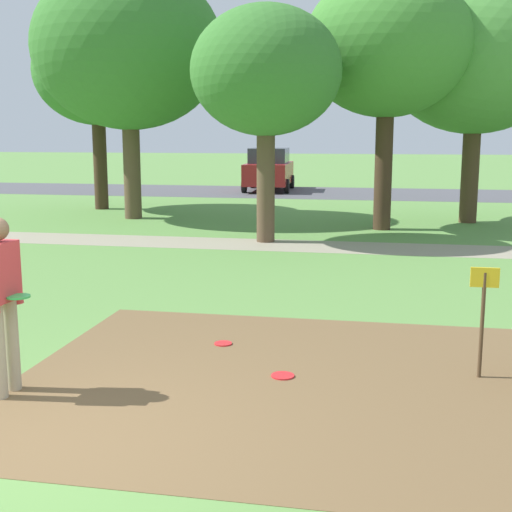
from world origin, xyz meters
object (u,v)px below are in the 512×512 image
Objects in this scene: tree_mid_center at (477,55)px; player_foreground_watching at (2,296)px; tree_mid_right at (387,46)px; tree_near_left at (266,72)px; tree_mid_left at (97,72)px; tree_near_right at (128,49)px; parked_car_leftmost at (269,169)px; frisbee_scattered_a at (283,376)px; frisbee_by_tee at (223,344)px.

player_foreground_watching is at bearing -112.31° from tree_mid_center.
tree_mid_right reaches higher than player_foreground_watching.
tree_near_left is (0.82, 9.70, 2.84)m from player_foreground_watching.
tree_mid_right is (-2.37, -1.88, 0.06)m from tree_mid_center.
tree_mid_left is 9.72m from tree_mid_right.
tree_near_right is 11.47m from parked_car_leftmost.
tree_mid_right is (9.16, -3.25, 0.20)m from tree_mid_left.
player_foreground_watching is 7.11× the size of frisbee_scattered_a.
tree_mid_center is at bearing -6.78° from tree_mid_left.
tree_mid_center is 3.03m from tree_mid_right.
tree_mid_left is (-8.25, 14.59, 4.40)m from frisbee_scattered_a.
parked_car_leftmost is at bearing 63.18° from tree_mid_left.
tree_near_left is (-0.85, 7.80, 3.80)m from frisbee_by_tee.
tree_near_left reaches higher than frisbee_by_tee.
tree_mid_center reaches higher than parked_car_leftmost.
tree_near_right is 1.11× the size of tree_mid_right.
player_foreground_watching is 0.32× the size of tree_near_left.
frisbee_scattered_a is 0.03× the size of tree_near_right.
player_foreground_watching reaches higher than frisbee_by_tee.
frisbee_scattered_a is 17.33m from tree_mid_left.
parked_car_leftmost is at bearing 77.89° from tree_near_right.
parked_car_leftmost is at bearing 113.15° from tree_mid_right.
tree_mid_right is at bearing -141.48° from tree_mid_center.
tree_near_right is at bearing 171.85° from tree_mid_right.
frisbee_by_tee is 1.28m from frisbee_scattered_a.
tree_mid_center reaches higher than tree_mid_left.
tree_mid_left is (-1.95, 2.22, -0.42)m from tree_near_right.
frisbee_by_tee is at bearing -108.63° from tree_mid_center.
tree_near_right is at bearing 115.50° from frisbee_by_tee.
parked_car_leftmost is at bearing 99.34° from tree_near_left.
frisbee_by_tee is at bearing -81.75° from parked_car_leftmost.
frisbee_scattered_a is (0.86, -0.95, 0.00)m from frisbee_by_tee.
player_foreground_watching is at bearing -69.80° from tree_mid_left.
tree_near_right reaches higher than tree_mid_center.
frisbee_scattered_a is 14.69m from tree_near_right.
tree_near_left is at bearing -135.47° from tree_mid_right.
player_foreground_watching is 0.27× the size of tree_mid_right.
tree_mid_right reaches higher than frisbee_scattered_a.
tree_mid_left reaches higher than frisbee_scattered_a.
frisbee_by_tee is 0.04× the size of tree_near_left.
frisbee_scattered_a is at bearing -47.93° from frisbee_by_tee.
player_foreground_watching is 0.28× the size of tree_mid_left.
parked_car_leftmost is at bearing 100.00° from frisbee_scattered_a.
tree_mid_center reaches higher than tree_near_left.
tree_near_left is at bearing 101.07° from frisbee_scattered_a.
tree_mid_left is at bearing 138.25° from tree_near_left.
frisbee_by_tee is at bearing -61.54° from tree_mid_left.
frisbee_by_tee is 0.03× the size of tree_mid_left.
tree_near_right is 1.16× the size of tree_mid_left.
tree_near_left is 5.93m from tree_near_right.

